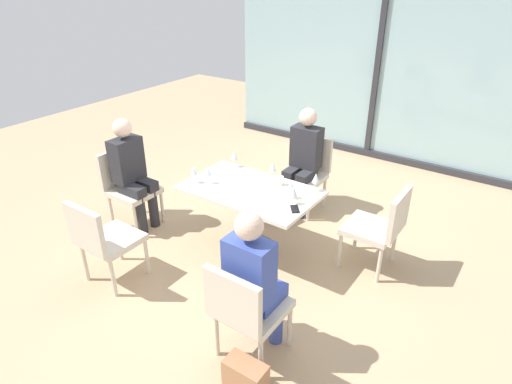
{
  "coord_description": "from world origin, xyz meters",
  "views": [
    {
      "loc": [
        2.22,
        -3.11,
        2.68
      ],
      "look_at": [
        0.0,
        0.1,
        0.65
      ],
      "focal_mm": 30.78,
      "sensor_mm": 36.0,
      "label": 1
    }
  ],
  "objects_px": {
    "wine_glass_1": "(194,171)",
    "person_front_right": "(254,277)",
    "dining_table_main": "(250,206)",
    "chair_front_left": "(103,238)",
    "cell_phone_on_table": "(295,209)",
    "person_near_window": "(303,157)",
    "coffee_cup": "(280,181)",
    "wine_glass_0": "(316,178)",
    "handbag_0": "(246,378)",
    "chair_far_right": "(381,225)",
    "chair_side_end": "(128,184)",
    "handbag_1": "(275,209)",
    "wine_glass_3": "(293,191)",
    "person_side_end": "(132,169)",
    "wine_glass_4": "(291,186)",
    "chair_near_window": "(307,169)",
    "chair_front_right": "(246,308)",
    "wine_glass_5": "(208,171)",
    "wine_glass_6": "(234,156)",
    "wine_glass_2": "(273,167)"
  },
  "relations": [
    {
      "from": "person_near_window",
      "to": "coffee_cup",
      "type": "relative_size",
      "value": 14.0
    },
    {
      "from": "wine_glass_1",
      "to": "wine_glass_0",
      "type": "bearing_deg",
      "value": 26.26
    },
    {
      "from": "wine_glass_4",
      "to": "coffee_cup",
      "type": "height_order",
      "value": "wine_glass_4"
    },
    {
      "from": "dining_table_main",
      "to": "coffee_cup",
      "type": "xyz_separation_m",
      "value": [
        0.19,
        0.23,
        0.24
      ]
    },
    {
      "from": "wine_glass_4",
      "to": "wine_glass_3",
      "type": "bearing_deg",
      "value": -47.31
    },
    {
      "from": "chair_side_end",
      "to": "person_near_window",
      "type": "height_order",
      "value": "person_near_window"
    },
    {
      "from": "cell_phone_on_table",
      "to": "chair_side_end",
      "type": "bearing_deg",
      "value": 147.27
    },
    {
      "from": "wine_glass_0",
      "to": "handbag_0",
      "type": "height_order",
      "value": "wine_glass_0"
    },
    {
      "from": "handbag_0",
      "to": "wine_glass_6",
      "type": "bearing_deg",
      "value": 128.2
    },
    {
      "from": "wine_glass_6",
      "to": "wine_glass_2",
      "type": "bearing_deg",
      "value": -1.88
    },
    {
      "from": "dining_table_main",
      "to": "chair_front_left",
      "type": "xyz_separation_m",
      "value": [
        -0.79,
        -1.18,
        -0.04
      ]
    },
    {
      "from": "person_side_end",
      "to": "wine_glass_1",
      "type": "relative_size",
      "value": 6.81
    },
    {
      "from": "person_near_window",
      "to": "chair_far_right",
      "type": "bearing_deg",
      "value": -27.13
    },
    {
      "from": "dining_table_main",
      "to": "wine_glass_5",
      "type": "distance_m",
      "value": 0.54
    },
    {
      "from": "wine_glass_0",
      "to": "wine_glass_3",
      "type": "xyz_separation_m",
      "value": [
        -0.04,
        -0.35,
        0.0
      ]
    },
    {
      "from": "chair_front_left",
      "to": "cell_phone_on_table",
      "type": "height_order",
      "value": "chair_front_left"
    },
    {
      "from": "wine_glass_0",
      "to": "handbag_0",
      "type": "relative_size",
      "value": 0.62
    },
    {
      "from": "person_front_right",
      "to": "wine_glass_3",
      "type": "relative_size",
      "value": 6.81
    },
    {
      "from": "chair_front_left",
      "to": "wine_glass_4",
      "type": "relative_size",
      "value": 4.7
    },
    {
      "from": "chair_side_end",
      "to": "person_front_right",
      "type": "bearing_deg",
      "value": -18.54
    },
    {
      "from": "person_near_window",
      "to": "coffee_cup",
      "type": "bearing_deg",
      "value": -76.95
    },
    {
      "from": "person_front_right",
      "to": "handbag_1",
      "type": "distance_m",
      "value": 2.06
    },
    {
      "from": "person_side_end",
      "to": "chair_side_end",
      "type": "bearing_deg",
      "value": -180.0
    },
    {
      "from": "wine_glass_3",
      "to": "wine_glass_6",
      "type": "bearing_deg",
      "value": 159.23
    },
    {
      "from": "wine_glass_1",
      "to": "handbag_0",
      "type": "xyz_separation_m",
      "value": [
        1.51,
        -1.22,
        -0.72
      ]
    },
    {
      "from": "cell_phone_on_table",
      "to": "wine_glass_6",
      "type": "bearing_deg",
      "value": 118.29
    },
    {
      "from": "person_side_end",
      "to": "wine_glass_6",
      "type": "distance_m",
      "value": 1.13
    },
    {
      "from": "person_front_right",
      "to": "handbag_0",
      "type": "distance_m",
      "value": 0.69
    },
    {
      "from": "chair_side_end",
      "to": "coffee_cup",
      "type": "height_order",
      "value": "chair_side_end"
    },
    {
      "from": "chair_near_window",
      "to": "person_front_right",
      "type": "height_order",
      "value": "person_front_right"
    },
    {
      "from": "chair_near_window",
      "to": "chair_far_right",
      "type": "height_order",
      "value": "same"
    },
    {
      "from": "dining_table_main",
      "to": "handbag_1",
      "type": "height_order",
      "value": "dining_table_main"
    },
    {
      "from": "chair_front_left",
      "to": "handbag_0",
      "type": "relative_size",
      "value": 2.9
    },
    {
      "from": "wine_glass_1",
      "to": "person_front_right",
      "type": "bearing_deg",
      "value": -32.82
    },
    {
      "from": "wine_glass_1",
      "to": "wine_glass_2",
      "type": "relative_size",
      "value": 1.0
    },
    {
      "from": "wine_glass_3",
      "to": "handbag_0",
      "type": "xyz_separation_m",
      "value": [
        0.47,
        -1.4,
        -0.72
      ]
    },
    {
      "from": "person_side_end",
      "to": "wine_glass_0",
      "type": "relative_size",
      "value": 6.81
    },
    {
      "from": "chair_far_right",
      "to": "cell_phone_on_table",
      "type": "distance_m",
      "value": 0.87
    },
    {
      "from": "chair_near_window",
      "to": "person_side_end",
      "type": "height_order",
      "value": "person_side_end"
    },
    {
      "from": "person_front_right",
      "to": "wine_glass_1",
      "type": "xyz_separation_m",
      "value": [
        -1.33,
        0.86,
        0.16
      ]
    },
    {
      "from": "handbag_1",
      "to": "wine_glass_0",
      "type": "bearing_deg",
      "value": -15.46
    },
    {
      "from": "chair_front_right",
      "to": "wine_glass_5",
      "type": "bearing_deg",
      "value": 139.35
    },
    {
      "from": "person_front_right",
      "to": "wine_glass_3",
      "type": "height_order",
      "value": "person_front_right"
    },
    {
      "from": "wine_glass_0",
      "to": "handbag_0",
      "type": "xyz_separation_m",
      "value": [
        0.43,
        -1.75,
        -0.72
      ]
    },
    {
      "from": "dining_table_main",
      "to": "chair_front_left",
      "type": "height_order",
      "value": "chair_front_left"
    },
    {
      "from": "person_front_right",
      "to": "coffee_cup",
      "type": "relative_size",
      "value": 14.0
    },
    {
      "from": "person_front_right",
      "to": "cell_phone_on_table",
      "type": "distance_m",
      "value": 0.99
    },
    {
      "from": "person_side_end",
      "to": "wine_glass_5",
      "type": "distance_m",
      "value": 0.98
    },
    {
      "from": "wine_glass_1",
      "to": "wine_glass_5",
      "type": "height_order",
      "value": "same"
    },
    {
      "from": "handbag_1",
      "to": "chair_front_right",
      "type": "bearing_deg",
      "value": -50.87
    }
  ]
}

